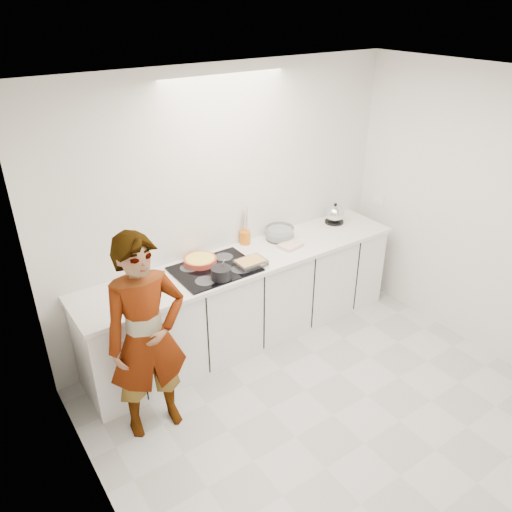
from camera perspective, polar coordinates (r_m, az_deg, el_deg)
floor at (r=4.38m, az=8.82°, el=-17.53°), size 3.60×3.20×0.00m
ceiling at (r=3.13m, az=12.41°, el=18.22°), size 3.60×3.20×0.00m
wall_back at (r=4.71m, az=-3.33°, el=5.43°), size 3.60×0.00×2.60m
wall_left at (r=2.82m, az=-17.83°, el=-13.33°), size 0.00×3.20×2.60m
wall_right at (r=4.92m, az=25.38°, el=3.68°), size 0.02×3.20×2.60m
base_cabinets at (r=4.87m, az=-1.06°, el=-5.21°), size 3.20×0.58×0.87m
countertop at (r=4.64m, az=-1.11°, el=-0.49°), size 3.24×0.64×0.04m
hob at (r=4.45m, az=-4.72°, el=-1.51°), size 0.72×0.54×0.01m
tart_dish at (r=4.54m, az=-6.42°, el=-0.48°), size 0.30×0.30×0.05m
saucepan at (r=4.27m, az=-4.00°, el=-1.95°), size 0.23×0.23×0.17m
baking_dish at (r=4.47m, az=-0.63°, el=-0.75°), size 0.27×0.20×0.05m
mixing_bowl at (r=4.97m, az=2.74°, el=2.57°), size 0.36×0.36×0.13m
tea_towel at (r=4.84m, az=3.98°, el=1.22°), size 0.25×0.20×0.04m
kettle at (r=5.38m, az=8.99°, el=4.72°), size 0.23×0.23×0.23m
utensil_crock at (r=4.88m, az=-1.26°, el=2.14°), size 0.13×0.13×0.13m
cook at (r=3.81m, az=-12.36°, el=-9.14°), size 0.65×0.45×1.69m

